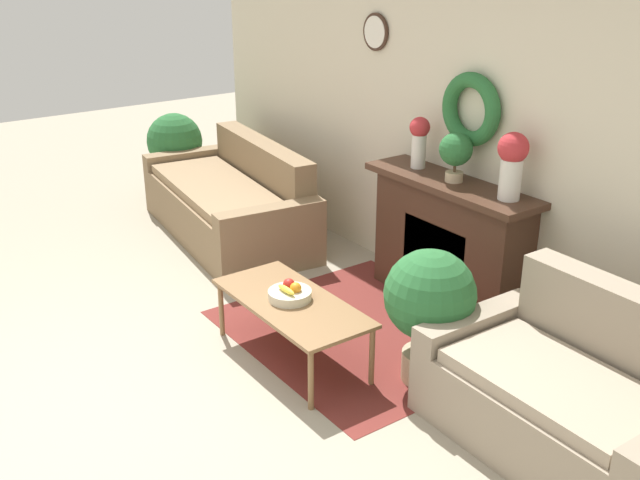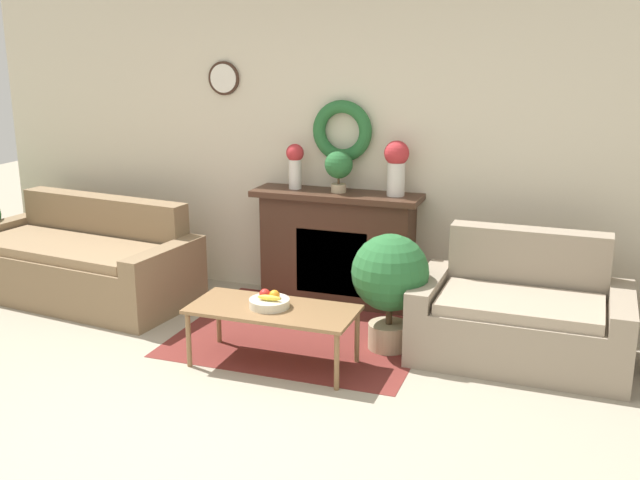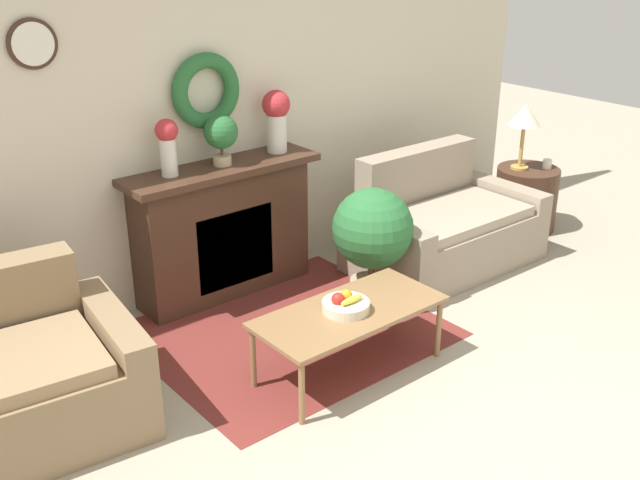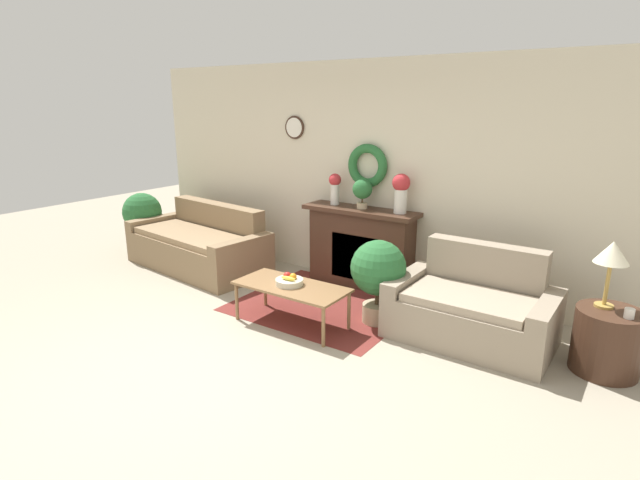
% 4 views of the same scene
% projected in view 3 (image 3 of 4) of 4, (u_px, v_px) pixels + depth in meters
% --- Properties ---
extents(ground_plane, '(16.00, 16.00, 0.00)m').
position_uv_depth(ground_plane, '(494.00, 475.00, 3.73)').
color(ground_plane, '#9E937F').
extents(floor_rug, '(1.87, 1.64, 0.01)m').
position_uv_depth(floor_rug, '(288.00, 331.00, 5.03)').
color(floor_rug, maroon).
rests_on(floor_rug, ground_plane).
extents(wall_back, '(6.80, 0.17, 2.70)m').
position_uv_depth(wall_back, '(192.00, 108.00, 5.16)').
color(wall_back, beige).
rests_on(wall_back, ground_plane).
extents(fireplace, '(1.44, 0.41, 0.98)m').
position_uv_depth(fireplace, '(223.00, 229.00, 5.39)').
color(fireplace, '#42281C').
rests_on(fireplace, ground_plane).
extents(loveseat_right, '(1.51, 0.91, 0.88)m').
position_uv_depth(loveseat_right, '(442.00, 228.00, 5.94)').
color(loveseat_right, gray).
rests_on(loveseat_right, ground_plane).
extents(coffee_table, '(1.17, 0.54, 0.42)m').
position_uv_depth(coffee_table, '(350.00, 315.00, 4.44)').
color(coffee_table, olive).
rests_on(coffee_table, ground_plane).
extents(fruit_bowl, '(0.28, 0.28, 0.12)m').
position_uv_depth(fruit_bowl, '(345.00, 305.00, 4.40)').
color(fruit_bowl, beige).
rests_on(fruit_bowl, coffee_table).
extents(side_table_by_loveseat, '(0.54, 0.54, 0.55)m').
position_uv_depth(side_table_by_loveseat, '(526.00, 198.00, 6.63)').
color(side_table_by_loveseat, '#42281C').
rests_on(side_table_by_loveseat, ground_plane).
extents(table_lamp, '(0.27, 0.27, 0.57)m').
position_uv_depth(table_lamp, '(525.00, 117.00, 6.34)').
color(table_lamp, '#B28E42').
rests_on(table_lamp, side_table_by_loveseat).
extents(mug, '(0.08, 0.08, 0.08)m').
position_uv_depth(mug, '(547.00, 164.00, 6.51)').
color(mug, silver).
rests_on(mug, side_table_by_loveseat).
extents(vase_on_mantel_left, '(0.15, 0.15, 0.39)m').
position_uv_depth(vase_on_mantel_left, '(167.00, 143.00, 4.89)').
color(vase_on_mantel_left, silver).
rests_on(vase_on_mantel_left, fireplace).
extents(vase_on_mantel_right, '(0.20, 0.20, 0.45)m').
position_uv_depth(vase_on_mantel_right, '(276.00, 116.00, 5.40)').
color(vase_on_mantel_right, silver).
rests_on(vase_on_mantel_right, fireplace).
extents(potted_plant_on_mantel, '(0.24, 0.24, 0.35)m').
position_uv_depth(potted_plant_on_mantel, '(221.00, 134.00, 5.11)').
color(potted_plant_on_mantel, tan).
rests_on(potted_plant_on_mantel, fireplace).
extents(potted_plant_floor_by_loveseat, '(0.57, 0.57, 0.87)m').
position_uv_depth(potted_plant_floor_by_loveseat, '(373.00, 234.00, 5.18)').
color(potted_plant_floor_by_loveseat, tan).
rests_on(potted_plant_floor_by_loveseat, ground_plane).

